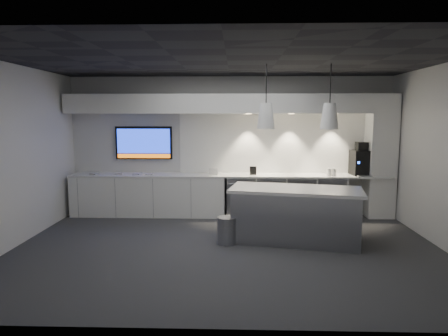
{
  "coord_description": "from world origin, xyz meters",
  "views": [
    {
      "loc": [
        0.15,
        -6.31,
        2.16
      ],
      "look_at": [
        -0.08,
        1.1,
        1.18
      ],
      "focal_mm": 32.0,
      "sensor_mm": 36.0,
      "label": 1
    }
  ],
  "objects_px": {
    "island": "(295,215)",
    "bin": "(227,230)",
    "wall_tv": "(144,143)",
    "coffee_machine": "(361,162)"
  },
  "relations": [
    {
      "from": "wall_tv",
      "to": "bin",
      "type": "distance_m",
      "value": 3.2
    },
    {
      "from": "island",
      "to": "bin",
      "type": "distance_m",
      "value": 1.2
    },
    {
      "from": "wall_tv",
      "to": "bin",
      "type": "relative_size",
      "value": 2.71
    },
    {
      "from": "wall_tv",
      "to": "island",
      "type": "height_order",
      "value": "wall_tv"
    },
    {
      "from": "island",
      "to": "bin",
      "type": "bearing_deg",
      "value": -160.91
    },
    {
      "from": "bin",
      "to": "island",
      "type": "bearing_deg",
      "value": 7.64
    },
    {
      "from": "island",
      "to": "coffee_machine",
      "type": "distance_m",
      "value": 2.54
    },
    {
      "from": "wall_tv",
      "to": "coffee_machine",
      "type": "bearing_deg",
      "value": -3.01
    },
    {
      "from": "island",
      "to": "bin",
      "type": "relative_size",
      "value": 5.08
    },
    {
      "from": "wall_tv",
      "to": "island",
      "type": "relative_size",
      "value": 0.53
    }
  ]
}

